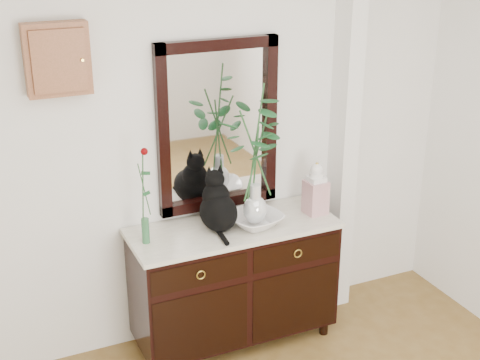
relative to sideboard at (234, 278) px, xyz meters
name	(u,v)px	position (x,y,z in m)	size (l,w,h in m)	color
wall_back	(203,142)	(-0.10, 0.25, 0.88)	(3.60, 0.04, 2.70)	white
pilaster	(345,126)	(0.90, 0.17, 0.88)	(0.12, 0.20, 2.70)	white
sideboard	(234,278)	(0.00, 0.00, 0.00)	(1.33, 0.52, 0.82)	black
wall_mirror	(218,127)	(0.00, 0.24, 0.97)	(0.80, 0.06, 1.10)	black
key_cabinet	(57,59)	(-0.95, 0.21, 1.48)	(0.35, 0.10, 0.40)	brown
cat	(218,201)	(-0.10, 0.01, 0.56)	(0.26, 0.32, 0.38)	black
lotus_bowl	(255,220)	(0.13, -0.05, 0.42)	(0.33, 0.33, 0.08)	silver
vase_branches	(256,155)	(0.13, -0.05, 0.85)	(0.43, 0.43, 0.91)	silver
bud_vase_rose	(143,196)	(-0.57, 0.01, 0.68)	(0.07, 0.07, 0.61)	#326A40
ginger_jar	(316,188)	(0.57, -0.04, 0.56)	(0.13, 0.13, 0.36)	white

